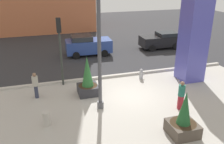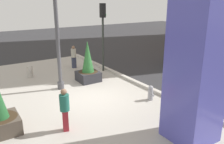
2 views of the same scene
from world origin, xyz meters
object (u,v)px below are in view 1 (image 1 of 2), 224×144
at_px(car_curb_west, 161,40).
at_px(pedestrian_crossing, 35,84).
at_px(concrete_bollard, 46,119).
at_px(potted_plant_near_left, 88,80).
at_px(potted_plant_near_right, 183,121).
at_px(pedestrian_on_sidewalk, 181,94).
at_px(fire_hydrant, 141,74).
at_px(lamp_post, 99,46).
at_px(art_pillar_blue, 194,36).
at_px(traffic_light_far_side, 60,41).
at_px(car_intersection, 88,45).

distance_m(car_curb_west, pedestrian_crossing, 14.33).
xyz_separation_m(concrete_bollard, pedestrian_crossing, (-0.43, 3.23, 0.52)).
bearing_deg(potted_plant_near_left, potted_plant_near_right, -57.71).
relative_size(car_curb_west, pedestrian_crossing, 2.52).
bearing_deg(concrete_bollard, pedestrian_on_sidewalk, -4.09).
bearing_deg(potted_plant_near_right, fire_hydrant, 83.51).
height_order(lamp_post, art_pillar_blue, lamp_post).
xyz_separation_m(art_pillar_blue, fire_hydrant, (-3.24, 1.04, -2.77)).
bearing_deg(art_pillar_blue, concrete_bollard, -163.24).
distance_m(potted_plant_near_right, traffic_light_far_side, 8.94).
bearing_deg(car_curb_west, pedestrian_crossing, -148.51).
distance_m(lamp_post, potted_plant_near_right, 5.47).
bearing_deg(car_curb_west, lamp_post, -131.90).
relative_size(art_pillar_blue, traffic_light_far_side, 1.39).
xyz_separation_m(lamp_post, car_intersection, (1.29, 9.77, -2.70)).
relative_size(potted_plant_near_right, pedestrian_on_sidewalk, 1.33).
bearing_deg(art_pillar_blue, traffic_light_far_side, 169.52).
bearing_deg(car_intersection, potted_plant_near_left, -101.56).
distance_m(lamp_post, pedestrian_crossing, 4.95).
bearing_deg(pedestrian_on_sidewalk, potted_plant_near_left, 144.04).
xyz_separation_m(lamp_post, concrete_bollard, (-2.99, -0.90, -3.25)).
height_order(lamp_post, pedestrian_crossing, lamp_post).
xyz_separation_m(lamp_post, pedestrian_crossing, (-3.42, 2.32, -2.73)).
relative_size(potted_plant_near_right, traffic_light_far_side, 0.49).
bearing_deg(car_curb_west, fire_hydrant, -126.83).
bearing_deg(car_curb_west, potted_plant_near_right, -113.30).
bearing_deg(potted_plant_near_right, car_curb_west, 66.70).
bearing_deg(lamp_post, pedestrian_crossing, 145.82).
distance_m(potted_plant_near_right, pedestrian_crossing, 8.72).
height_order(art_pillar_blue, fire_hydrant, art_pillar_blue).
bearing_deg(traffic_light_far_side, art_pillar_blue, -10.48).
height_order(traffic_light_far_side, car_intersection, traffic_light_far_side).
relative_size(car_intersection, pedestrian_crossing, 2.58).
height_order(potted_plant_near_left, car_intersection, potted_plant_near_left).
height_order(art_pillar_blue, car_intersection, art_pillar_blue).
distance_m(fire_hydrant, traffic_light_far_side, 6.14).
bearing_deg(traffic_light_far_side, pedestrian_on_sidewalk, -41.25).
height_order(lamp_post, traffic_light_far_side, lamp_post).
bearing_deg(pedestrian_on_sidewalk, concrete_bollard, 175.91).
bearing_deg(traffic_light_far_side, concrete_bollard, -105.86).
distance_m(traffic_light_far_side, car_curb_west, 12.30).
bearing_deg(traffic_light_far_side, potted_plant_near_right, -56.78).
height_order(lamp_post, fire_hydrant, lamp_post).
height_order(traffic_light_far_side, pedestrian_on_sidewalk, traffic_light_far_side).
xyz_separation_m(car_intersection, car_curb_west, (7.51, 0.04, -0.10)).
bearing_deg(traffic_light_far_side, pedestrian_crossing, -141.05).
height_order(lamp_post, car_intersection, lamp_post).
bearing_deg(car_curb_west, concrete_bollard, -137.73).
distance_m(art_pillar_blue, pedestrian_on_sidewalk, 5.06).
xyz_separation_m(potted_plant_near_right, traffic_light_far_side, (-4.74, 7.23, 2.29)).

